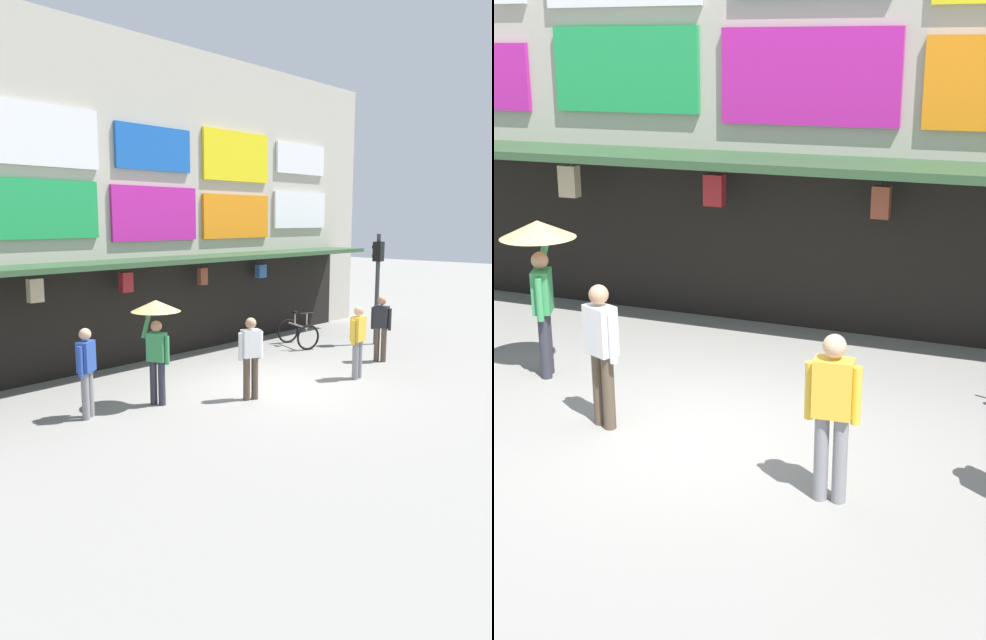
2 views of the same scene
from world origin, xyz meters
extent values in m
plane|color=gray|center=(0.00, 0.00, 0.00)|extent=(80.00, 80.00, 0.00)
cube|color=#B2AD9E|center=(0.00, 4.60, 4.00)|extent=(18.00, 1.20, 8.00)
cube|color=#2D4C2D|center=(0.00, 3.30, 2.60)|extent=(15.30, 1.40, 0.12)
cube|color=green|center=(-2.95, 3.95, 3.82)|extent=(2.47, 0.08, 1.27)
cube|color=#B71E93|center=(0.00, 3.95, 3.75)|extent=(2.66, 0.08, 1.35)
cylinder|color=black|center=(-3.68, 3.33, 2.47)|extent=(0.02, 0.02, 0.14)
cube|color=tan|center=(-3.68, 3.33, 2.15)|extent=(0.30, 0.18, 0.49)
cylinder|color=black|center=(-1.29, 3.51, 2.45)|extent=(0.02, 0.02, 0.18)
cube|color=maroon|center=(-1.29, 3.51, 2.13)|extent=(0.30, 0.18, 0.47)
cylinder|color=black|center=(1.21, 3.54, 2.43)|extent=(0.02, 0.02, 0.22)
cube|color=brown|center=(1.21, 3.54, 2.10)|extent=(0.25, 0.15, 0.45)
cube|color=black|center=(0.00, 3.98, 1.25)|extent=(15.30, 0.04, 2.50)
cylinder|color=gray|center=(1.89, -0.98, 0.44)|extent=(0.14, 0.14, 0.88)
cylinder|color=gray|center=(1.71, -1.00, 0.44)|extent=(0.14, 0.14, 0.88)
cube|color=gold|center=(1.80, -0.99, 1.16)|extent=(0.37, 0.25, 0.56)
sphere|color=tan|center=(1.80, -0.99, 1.57)|extent=(0.22, 0.22, 0.22)
cylinder|color=gold|center=(2.02, -0.97, 1.11)|extent=(0.09, 0.09, 0.56)
cylinder|color=gold|center=(1.58, -1.00, 1.11)|extent=(0.09, 0.09, 0.56)
cylinder|color=#2D2D38|center=(-2.51, 0.70, 0.44)|extent=(0.14, 0.14, 0.88)
cylinder|color=#2D2D38|center=(-2.58, 0.87, 0.44)|extent=(0.14, 0.14, 0.88)
cube|color=#388E51|center=(-2.55, 0.79, 1.16)|extent=(0.35, 0.42, 0.56)
sphere|color=#A87A5B|center=(-2.55, 0.79, 1.57)|extent=(0.22, 0.22, 0.22)
cylinder|color=#388E51|center=(-2.45, 0.59, 1.11)|extent=(0.09, 0.09, 0.56)
cylinder|color=#388E51|center=(-2.64, 0.99, 1.56)|extent=(0.23, 0.09, 0.48)
cylinder|color=#4C3823|center=(-2.64, 0.99, 1.67)|extent=(0.02, 0.02, 0.55)
cone|color=#E0B770|center=(-2.55, 0.79, 1.97)|extent=(0.96, 0.96, 0.22)
cylinder|color=brown|center=(-0.96, -0.35, 0.44)|extent=(0.14, 0.14, 0.88)
cylinder|color=brown|center=(-1.12, -0.28, 0.44)|extent=(0.14, 0.14, 0.88)
cube|color=white|center=(-1.04, -0.31, 1.16)|extent=(0.42, 0.34, 0.56)
sphere|color=#A87A5B|center=(-1.04, -0.31, 1.57)|extent=(0.22, 0.22, 0.22)
cylinder|color=white|center=(-0.84, -0.40, 1.11)|extent=(0.09, 0.09, 0.56)
cylinder|color=white|center=(-1.24, -0.22, 1.11)|extent=(0.09, 0.09, 0.56)
camera|label=1|loc=(-9.60, -8.24, 3.60)|focal=33.51mm
camera|label=2|loc=(3.62, -7.96, 4.13)|focal=47.26mm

